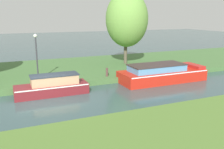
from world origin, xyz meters
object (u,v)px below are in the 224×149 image
at_px(mooring_post_near, 107,72).
at_px(maroon_narrowboat, 53,86).
at_px(red_barge, 162,73).
at_px(lamp_post, 36,52).
at_px(willow_tree_right, 127,19).
at_px(mooring_post_far, 60,77).

bearing_deg(mooring_post_near, maroon_narrowboat, -160.57).
relative_size(red_barge, lamp_post, 2.04).
xyz_separation_m(willow_tree_right, lamp_post, (-8.42, -2.99, -2.11)).
height_order(lamp_post, mooring_post_near, lamp_post).
relative_size(red_barge, mooring_post_near, 10.35).
bearing_deg(maroon_narrowboat, mooring_post_near, 19.43).
relative_size(red_barge, maroon_narrowboat, 1.47).
bearing_deg(lamp_post, maroon_narrowboat, -76.59).
bearing_deg(red_barge, mooring_post_near, 158.46).
bearing_deg(mooring_post_far, mooring_post_near, 0.00).
bearing_deg(red_barge, willow_tree_right, 93.22).
relative_size(lamp_post, mooring_post_near, 5.08).
relative_size(willow_tree_right, mooring_post_far, 10.76).
distance_m(willow_tree_right, lamp_post, 9.18).
relative_size(lamp_post, mooring_post_far, 5.23).
height_order(willow_tree_right, lamp_post, willow_tree_right).
bearing_deg(mooring_post_near, red_barge, -21.54).
bearing_deg(maroon_narrowboat, red_barge, 0.00).
bearing_deg(willow_tree_right, mooring_post_far, -151.05).
distance_m(lamp_post, mooring_post_near, 5.24).
height_order(red_barge, maroon_narrowboat, red_barge).
height_order(red_barge, mooring_post_near, red_barge).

